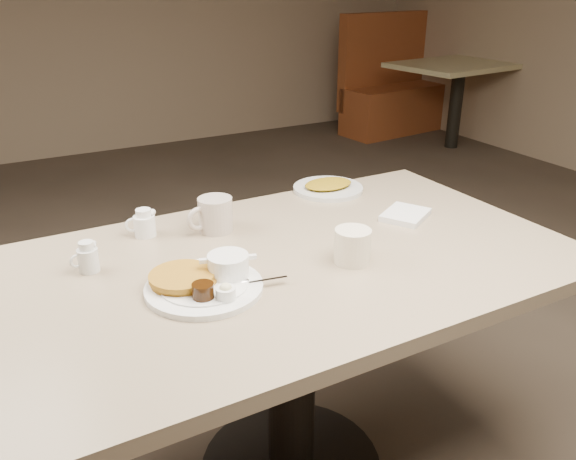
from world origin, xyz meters
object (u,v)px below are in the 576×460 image
main_plate (206,280)px  hash_plate (328,187)px  coffee_mug_near (353,245)px  creamer_right (144,224)px  coffee_mug_far (214,215)px  booth_back_right (400,90)px  diner_table (292,312)px  creamer_left (88,258)px

main_plate → hash_plate: 0.76m
coffee_mug_near → creamer_right: (-0.43, 0.42, -0.01)m
coffee_mug_far → hash_plate: coffee_mug_far is taller
booth_back_right → creamer_right: bearing=-138.5°
creamer_right → coffee_mug_near: bearing=-44.6°
diner_table → creamer_right: size_ratio=16.57×
creamer_right → booth_back_right: (3.35, 2.97, -0.38)m
hash_plate → booth_back_right: (2.69, 2.90, -0.35)m
coffee_mug_far → creamer_right: (-0.19, 0.06, -0.01)m
diner_table → booth_back_right: (3.06, 3.29, -0.17)m
main_plate → creamer_left: (-0.22, 0.23, 0.01)m
creamer_left → diner_table: bearing=-20.1°
main_plate → coffee_mug_far: 0.34m
coffee_mug_far → coffee_mug_near: bearing=-56.2°
creamer_left → main_plate: bearing=-45.1°
coffee_mug_near → booth_back_right: size_ratio=0.10×
hash_plate → booth_back_right: size_ratio=0.17×
booth_back_right → diner_table: bearing=-132.9°
coffee_mug_near → creamer_left: 0.67m
creamer_left → booth_back_right: bearing=41.3°
coffee_mug_far → booth_back_right: 4.40m
coffee_mug_far → creamer_right: bearing=161.1°
diner_table → hash_plate: size_ratio=5.92×
main_plate → hash_plate: bearing=35.2°
main_plate → creamer_right: 0.37m
coffee_mug_near → creamer_right: 0.60m
main_plate → creamer_right: bearing=96.1°
creamer_left → coffee_mug_far: bearing=12.3°
diner_table → creamer_right: bearing=132.9°
coffee_mug_near → hash_plate: size_ratio=0.57×
main_plate → coffee_mug_far: size_ratio=2.47×
coffee_mug_near → hash_plate: bearing=64.2°
booth_back_right → coffee_mug_near: bearing=-130.9°
coffee_mug_near → creamer_right: coffee_mug_near is taller
main_plate → coffee_mug_near: size_ratio=2.53×
creamer_left → hash_plate: size_ratio=0.32×
diner_table → coffee_mug_near: size_ratio=10.41×
creamer_right → hash_plate: size_ratio=0.36×
creamer_right → creamer_left: bearing=-141.7°
booth_back_right → main_plate: bearing=-134.8°
diner_table → coffee_mug_near: coffee_mug_near is taller
creamer_right → booth_back_right: bearing=41.5°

